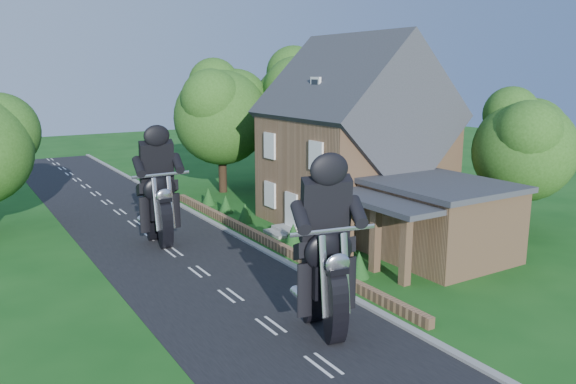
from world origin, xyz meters
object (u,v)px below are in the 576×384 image
garden_wall (265,240)px  annex (437,219)px  motorcycle_follow (160,227)px  house (354,144)px  motorcycle_lead (324,307)px

garden_wall → annex: bearing=-46.2°
annex → motorcycle_follow: bearing=140.0°
garden_wall → annex: (5.57, -5.80, 1.57)m
house → motorcycle_lead: size_ratio=5.43×
annex → motorcycle_lead: size_ratio=3.74×
annex → motorcycle_follow: (-9.95, 8.35, -0.90)m
motorcycle_lead → annex: bearing=-147.6°
annex → motorcycle_follow: 13.02m
annex → motorcycle_lead: annex is taller
garden_wall → house: (6.19, 1.00, 4.14)m
garden_wall → annex: size_ratio=3.12×
garden_wall → house: bearing=9.2°
garden_wall → house: house is taller
motorcycle_lead → house: bearing=-121.8°
house → annex: (-0.62, -6.80, -2.58)m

